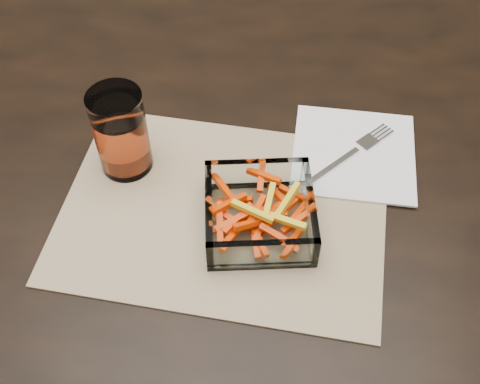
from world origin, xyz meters
name	(u,v)px	position (x,y,z in m)	size (l,w,h in m)	color
dining_table	(241,199)	(0.00, 0.00, 0.66)	(1.60, 0.90, 0.75)	black
placemat	(223,211)	(-0.02, -0.09, 0.75)	(0.45, 0.33, 0.00)	tan
glass_bowl	(259,215)	(0.03, -0.11, 0.78)	(0.15, 0.15, 0.06)	white
tumbler	(121,135)	(-0.17, -0.01, 0.82)	(0.08, 0.08, 0.13)	white
napkin	(354,153)	(0.17, 0.02, 0.76)	(0.18, 0.18, 0.00)	white
fork	(353,152)	(0.17, 0.02, 0.76)	(0.14, 0.13, 0.00)	silver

